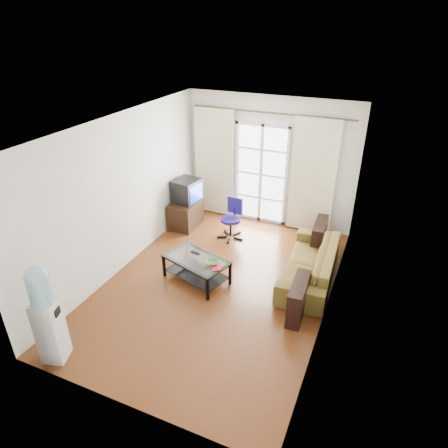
% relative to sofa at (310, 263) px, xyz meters
% --- Properties ---
extents(floor, '(5.20, 5.20, 0.00)m').
position_rel_sofa_xyz_m(floor, '(-1.36, -0.80, -0.30)').
color(floor, brown).
rests_on(floor, ground).
extents(ceiling, '(5.20, 5.20, 0.00)m').
position_rel_sofa_xyz_m(ceiling, '(-1.36, -0.80, 2.40)').
color(ceiling, white).
rests_on(ceiling, wall_back).
extents(wall_back, '(3.60, 0.02, 2.70)m').
position_rel_sofa_xyz_m(wall_back, '(-1.36, 1.80, 1.05)').
color(wall_back, white).
rests_on(wall_back, floor).
extents(wall_front, '(3.60, 0.02, 2.70)m').
position_rel_sofa_xyz_m(wall_front, '(-1.36, -3.40, 1.05)').
color(wall_front, white).
rests_on(wall_front, floor).
extents(wall_left, '(0.02, 5.20, 2.70)m').
position_rel_sofa_xyz_m(wall_left, '(-3.16, -0.80, 1.05)').
color(wall_left, white).
rests_on(wall_left, floor).
extents(wall_right, '(0.02, 5.20, 2.70)m').
position_rel_sofa_xyz_m(wall_right, '(0.44, -0.80, 1.05)').
color(wall_right, white).
rests_on(wall_right, floor).
extents(french_door, '(1.16, 0.06, 2.15)m').
position_rel_sofa_xyz_m(french_door, '(-1.51, 1.74, 0.78)').
color(french_door, white).
rests_on(french_door, wall_back).
extents(curtain_rod, '(3.30, 0.04, 0.04)m').
position_rel_sofa_xyz_m(curtain_rod, '(-1.36, 1.70, 2.08)').
color(curtain_rod, '#4C3F2D').
rests_on(curtain_rod, wall_back).
extents(curtain_left, '(0.90, 0.07, 2.35)m').
position_rel_sofa_xyz_m(curtain_left, '(-2.56, 1.68, 0.90)').
color(curtain_left, beige).
rests_on(curtain_left, curtain_rod).
extents(curtain_right, '(0.90, 0.07, 2.35)m').
position_rel_sofa_xyz_m(curtain_right, '(-0.41, 1.68, 0.90)').
color(curtain_right, beige).
rests_on(curtain_right, curtain_rod).
extents(radiator, '(0.64, 0.12, 0.64)m').
position_rel_sofa_xyz_m(radiator, '(-0.56, 1.70, 0.03)').
color(radiator, gray).
rests_on(radiator, floor).
extents(sofa, '(2.10, 0.99, 0.59)m').
position_rel_sofa_xyz_m(sofa, '(0.00, 0.00, 0.00)').
color(sofa, olive).
rests_on(sofa, floor).
extents(coffee_table, '(1.22, 0.91, 0.44)m').
position_rel_sofa_xyz_m(coffee_table, '(-1.75, -0.85, -0.01)').
color(coffee_table, silver).
rests_on(coffee_table, floor).
extents(bowl, '(0.35, 0.35, 0.05)m').
position_rel_sofa_xyz_m(bowl, '(-1.43, -0.88, 0.17)').
color(bowl, '#2E7F3E').
rests_on(bowl, coffee_table).
extents(book, '(0.34, 0.34, 0.02)m').
position_rel_sofa_xyz_m(book, '(-1.40, -1.00, 0.15)').
color(book, '#A63B14').
rests_on(book, coffee_table).
extents(remote, '(0.19, 0.09, 0.02)m').
position_rel_sofa_xyz_m(remote, '(-1.85, -0.70, 0.15)').
color(remote, black).
rests_on(remote, coffee_table).
extents(tv_stand, '(0.53, 0.78, 0.56)m').
position_rel_sofa_xyz_m(tv_stand, '(-2.88, 0.85, -0.01)').
color(tv_stand, black).
rests_on(tv_stand, floor).
extents(crt_tv, '(0.59, 0.59, 0.48)m').
position_rel_sofa_xyz_m(crt_tv, '(-2.88, 0.91, 0.51)').
color(crt_tv, black).
rests_on(crt_tv, tv_stand).
extents(task_chair, '(0.62, 0.62, 0.83)m').
position_rel_sofa_xyz_m(task_chair, '(-1.79, 0.78, -0.05)').
color(task_chair, black).
rests_on(task_chair, floor).
extents(water_cooler, '(0.37, 0.37, 1.45)m').
position_rel_sofa_xyz_m(water_cooler, '(-2.68, -3.15, 0.47)').
color(water_cooler, silver).
rests_on(water_cooler, floor).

